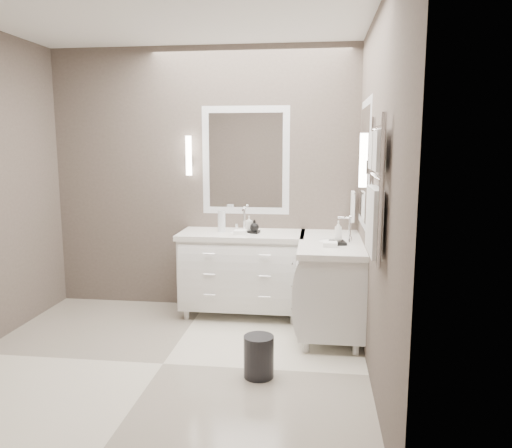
# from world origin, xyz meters

# --- Properties ---
(floor) EXTENTS (3.20, 3.00, 0.01)m
(floor) POSITION_xyz_m (0.00, 0.00, -0.01)
(floor) COLOR white
(floor) RESTS_ON ground
(ceiling) EXTENTS (3.20, 3.00, 0.01)m
(ceiling) POSITION_xyz_m (0.00, 0.00, 2.71)
(ceiling) COLOR white
(ceiling) RESTS_ON wall_back
(wall_back) EXTENTS (3.20, 0.01, 2.70)m
(wall_back) POSITION_xyz_m (0.00, 1.50, 1.35)
(wall_back) COLOR #554A44
(wall_back) RESTS_ON floor
(wall_front) EXTENTS (3.20, 0.01, 2.70)m
(wall_front) POSITION_xyz_m (0.00, -1.50, 1.35)
(wall_front) COLOR #554A44
(wall_front) RESTS_ON floor
(wall_right) EXTENTS (0.01, 3.00, 2.70)m
(wall_right) POSITION_xyz_m (1.60, 0.00, 1.35)
(wall_right) COLOR #554A44
(wall_right) RESTS_ON floor
(vanity_back) EXTENTS (1.24, 0.59, 0.97)m
(vanity_back) POSITION_xyz_m (0.45, 1.23, 0.49)
(vanity_back) COLOR white
(vanity_back) RESTS_ON floor
(vanity_right) EXTENTS (0.59, 1.24, 0.97)m
(vanity_right) POSITION_xyz_m (1.33, 0.90, 0.49)
(vanity_right) COLOR white
(vanity_right) RESTS_ON floor
(mirror_back) EXTENTS (0.90, 0.02, 1.10)m
(mirror_back) POSITION_xyz_m (0.45, 1.49, 1.55)
(mirror_back) COLOR white
(mirror_back) RESTS_ON wall_back
(mirror_right) EXTENTS (0.02, 0.90, 1.10)m
(mirror_right) POSITION_xyz_m (1.59, 0.80, 1.55)
(mirror_right) COLOR white
(mirror_right) RESTS_ON wall_right
(sconce_back) EXTENTS (0.06, 0.06, 0.40)m
(sconce_back) POSITION_xyz_m (-0.13, 1.43, 1.59)
(sconce_back) COLOR white
(sconce_back) RESTS_ON wall_back
(sconce_right) EXTENTS (0.06, 0.06, 0.40)m
(sconce_right) POSITION_xyz_m (1.53, 0.22, 1.59)
(sconce_right) COLOR white
(sconce_right) RESTS_ON wall_right
(towel_bar_corner) EXTENTS (0.03, 0.22, 0.30)m
(towel_bar_corner) POSITION_xyz_m (1.54, 1.36, 1.12)
(towel_bar_corner) COLOR white
(towel_bar_corner) RESTS_ON wall_right
(towel_ladder) EXTENTS (0.06, 0.58, 0.90)m
(towel_ladder) POSITION_xyz_m (1.55, -0.40, 1.39)
(towel_ladder) COLOR white
(towel_ladder) RESTS_ON wall_right
(waste_bin) EXTENTS (0.24, 0.24, 0.32)m
(waste_bin) POSITION_xyz_m (0.78, -0.12, 0.16)
(waste_bin) COLOR black
(waste_bin) RESTS_ON floor
(amenity_tray_back) EXTENTS (0.16, 0.13, 0.02)m
(amenity_tray_back) POSITION_xyz_m (0.55, 1.21, 0.86)
(amenity_tray_back) COLOR black
(amenity_tray_back) RESTS_ON vanity_back
(amenity_tray_right) EXTENTS (0.15, 0.19, 0.03)m
(amenity_tray_right) POSITION_xyz_m (1.37, 0.75, 0.86)
(amenity_tray_right) COLOR black
(amenity_tray_right) RESTS_ON vanity_right
(water_bottle) EXTENTS (0.08, 0.08, 0.21)m
(water_bottle) POSITION_xyz_m (0.24, 1.23, 0.96)
(water_bottle) COLOR silver
(water_bottle) RESTS_ON vanity_back
(soap_bottle_a) EXTENTS (0.08, 0.08, 0.14)m
(soap_bottle_a) POSITION_xyz_m (0.52, 1.23, 0.94)
(soap_bottle_a) COLOR white
(soap_bottle_a) RESTS_ON amenity_tray_back
(soap_bottle_b) EXTENTS (0.10, 0.10, 0.12)m
(soap_bottle_b) POSITION_xyz_m (0.58, 1.18, 0.93)
(soap_bottle_b) COLOR black
(soap_bottle_b) RESTS_ON amenity_tray_back
(soap_bottle_c) EXTENTS (0.08, 0.08, 0.18)m
(soap_bottle_c) POSITION_xyz_m (1.37, 0.75, 0.97)
(soap_bottle_c) COLOR white
(soap_bottle_c) RESTS_ON amenity_tray_right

